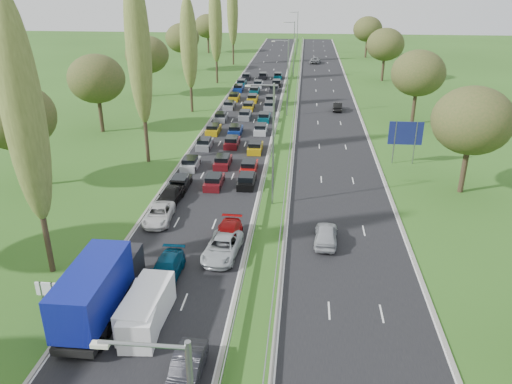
% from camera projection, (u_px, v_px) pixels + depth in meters
% --- Properties ---
extents(ground, '(260.00, 260.00, 0.00)m').
position_uv_depth(ground, '(287.00, 112.00, 83.57)').
color(ground, '#2C541A').
rests_on(ground, ground).
extents(near_carriageway, '(10.50, 215.00, 0.04)m').
position_uv_depth(near_carriageway, '(249.00, 108.00, 86.46)').
color(near_carriageway, black).
rests_on(near_carriageway, ground).
extents(far_carriageway, '(10.50, 215.00, 0.04)m').
position_uv_depth(far_carriageway, '(327.00, 110.00, 85.24)').
color(far_carriageway, black).
rests_on(far_carriageway, ground).
extents(central_reservation, '(2.36, 215.00, 0.32)m').
position_uv_depth(central_reservation, '(288.00, 106.00, 85.63)').
color(central_reservation, gray).
rests_on(central_reservation, ground).
extents(lamp_columns, '(0.18, 140.18, 12.00)m').
position_uv_depth(lamp_columns, '(288.00, 78.00, 79.37)').
color(lamp_columns, gray).
rests_on(lamp_columns, ground).
extents(poplar_row, '(2.80, 127.80, 22.44)m').
position_uv_depth(poplar_row, '(171.00, 43.00, 69.29)').
color(poplar_row, '#2D2116').
rests_on(poplar_row, ground).
extents(woodland_left, '(8.00, 166.00, 11.10)m').
position_uv_depth(woodland_left, '(87.00, 83.00, 67.03)').
color(woodland_left, '#2D2116').
rests_on(woodland_left, ground).
extents(woodland_right, '(8.00, 153.00, 11.10)m').
position_uv_depth(woodland_right, '(431.00, 84.00, 66.59)').
color(woodland_right, '#2D2116').
rests_on(woodland_right, ground).
extents(traffic_queue_fill, '(9.09, 68.30, 0.80)m').
position_uv_depth(traffic_queue_fill, '(246.00, 112.00, 81.83)').
color(traffic_queue_fill, black).
rests_on(traffic_queue_fill, ground).
extents(near_car_2, '(2.69, 5.24, 1.41)m').
position_uv_depth(near_car_2, '(159.00, 214.00, 45.87)').
color(near_car_2, silver).
rests_on(near_car_2, near_carriageway).
extents(near_car_3, '(2.33, 5.00, 1.41)m').
position_uv_depth(near_car_3, '(170.00, 196.00, 49.79)').
color(near_car_3, black).
rests_on(near_car_3, near_carriageway).
extents(near_car_7, '(2.13, 5.17, 1.50)m').
position_uv_depth(near_car_7, '(166.00, 269.00, 37.16)').
color(near_car_7, '#053552').
rests_on(near_car_7, near_carriageway).
extents(near_car_9, '(1.66, 4.62, 1.51)m').
position_uv_depth(near_car_9, '(187.00, 369.00, 27.63)').
color(near_car_9, black).
rests_on(near_car_9, near_carriageway).
extents(near_car_10, '(3.01, 5.76, 1.55)m').
position_uv_depth(near_car_10, '(222.00, 247.00, 40.10)').
color(near_car_10, '#A9AFB3').
rests_on(near_car_10, near_carriageway).
extents(near_car_11, '(2.27, 5.28, 1.52)m').
position_uv_depth(near_car_11, '(227.00, 235.00, 42.09)').
color(near_car_11, '#AB0A0B').
rests_on(near_car_11, near_carriageway).
extents(near_car_12, '(1.94, 4.23, 1.41)m').
position_uv_depth(near_car_12, '(224.00, 239.00, 41.44)').
color(near_car_12, white).
rests_on(near_car_12, near_carriageway).
extents(far_car_0, '(2.19, 4.82, 1.60)m').
position_uv_depth(far_car_0, '(326.00, 234.00, 42.07)').
color(far_car_0, '#A3A6AC').
rests_on(far_car_0, far_carriageway).
extents(far_car_1, '(1.73, 4.37, 1.42)m').
position_uv_depth(far_car_1, '(338.00, 106.00, 84.36)').
color(far_car_1, black).
rests_on(far_car_1, far_carriageway).
extents(far_car_2, '(2.94, 5.65, 1.52)m').
position_uv_depth(far_car_2, '(315.00, 60.00, 131.62)').
color(far_car_2, slate).
rests_on(far_car_2, far_carriageway).
extents(blue_lorry, '(2.74, 9.85, 4.16)m').
position_uv_depth(blue_lorry, '(99.00, 288.00, 32.52)').
color(blue_lorry, black).
rests_on(blue_lorry, near_carriageway).
extents(white_van_front, '(2.09, 5.32, 2.14)m').
position_uv_depth(white_van_front, '(145.00, 312.00, 31.80)').
color(white_van_front, white).
rests_on(white_van_front, near_carriageway).
extents(white_van_rear, '(2.22, 5.65, 2.27)m').
position_uv_depth(white_van_rear, '(148.00, 305.00, 32.40)').
color(white_van_rear, white).
rests_on(white_van_rear, near_carriageway).
extents(info_sign, '(1.50, 0.16, 2.10)m').
position_uv_depth(info_sign, '(47.00, 292.00, 33.41)').
color(info_sign, gray).
rests_on(info_sign, ground).
extents(direction_sign, '(4.00, 0.16, 5.20)m').
position_uv_depth(direction_sign, '(405.00, 135.00, 59.16)').
color(direction_sign, gray).
rests_on(direction_sign, ground).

